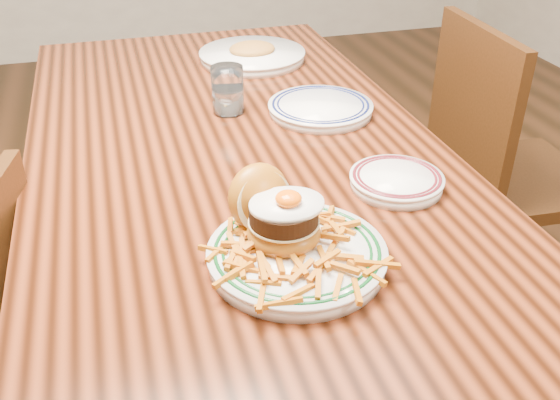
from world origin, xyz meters
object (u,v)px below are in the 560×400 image
object	(u,v)px
table	(235,177)
chair_right	(499,168)
side_plate	(396,180)
main_plate	(290,239)

from	to	relation	value
table	chair_right	bearing A→B (deg)	11.85
chair_right	side_plate	distance (m)	0.77
chair_right	table	bearing A→B (deg)	14.95
table	main_plate	xyz separation A→B (m)	(-0.00, -0.43, 0.12)
chair_right	side_plate	xyz separation A→B (m)	(-0.56, -0.44, 0.29)
chair_right	side_plate	size ratio (longest dim) A/B	5.14
main_plate	side_plate	distance (m)	0.30
chair_right	side_plate	world-z (taller)	chair_right
table	main_plate	distance (m)	0.45
main_plate	table	bearing A→B (deg)	69.03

